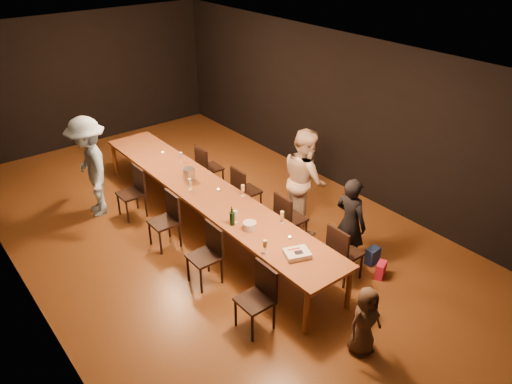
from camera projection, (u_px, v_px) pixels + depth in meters
ground at (209, 228)px, 8.77m from camera, size 10.00×10.00×0.00m
room_shell at (203, 116)px, 7.76m from camera, size 6.04×10.04×3.02m
table at (207, 193)px, 8.43m from camera, size 0.90×6.00×0.75m
chair_right_0 at (345, 252)px, 7.36m from camera, size 0.42×0.42×0.93m
chair_right_1 at (291, 218)px, 8.18m from camera, size 0.42×0.42×0.93m
chair_right_2 at (247, 190)px, 9.00m from camera, size 0.42×0.42×0.93m
chair_right_3 at (210, 167)px, 9.83m from camera, size 0.42×0.42×0.93m
chair_left_0 at (255, 300)px, 6.44m from camera, size 0.42×0.42×0.93m
chair_left_1 at (204, 256)px, 7.26m from camera, size 0.42×0.42×0.93m
chair_left_2 at (164, 222)px, 8.08m from camera, size 0.42×0.42×0.93m
chair_left_3 at (131, 193)px, 8.91m from camera, size 0.42×0.42×0.93m
woman_birthday at (350, 223)px, 7.53m from camera, size 0.39×0.57×1.50m
woman_tan at (305, 179)px, 8.43m from camera, size 0.98×1.08×1.81m
man_blue at (90, 167)px, 8.79m from camera, size 0.88×1.29×1.85m
child at (365, 321)px, 6.09m from camera, size 0.50×0.35×0.96m
gift_bag_red at (381, 270)px, 7.52m from camera, size 0.24×0.19×0.25m
gift_bag_blue at (373, 256)px, 7.82m from camera, size 0.23×0.16×0.27m
birthday_cake at (297, 254)px, 6.77m from camera, size 0.41×0.37×0.08m
plate_stack at (250, 226)px, 7.35m from camera, size 0.20×0.20×0.11m
champagne_bottle at (232, 215)px, 7.40m from camera, size 0.10×0.10×0.33m
ice_bucket at (189, 174)px, 8.68m from camera, size 0.28×0.28×0.23m
wineglass_0 at (265, 247)px, 6.81m from camera, size 0.06×0.06×0.21m
wineglass_1 at (282, 217)px, 7.46m from camera, size 0.06×0.06×0.21m
wineglass_2 at (236, 217)px, 7.49m from camera, size 0.06×0.06×0.21m
wineglass_3 at (243, 190)px, 8.20m from camera, size 0.06×0.06×0.21m
wineglass_4 at (190, 184)px, 8.39m from camera, size 0.06×0.06×0.21m
wineglass_5 at (181, 158)px, 9.31m from camera, size 0.06×0.06×0.21m
tealight_near at (290, 238)px, 7.15m from camera, size 0.05×0.05×0.03m
tealight_mid at (218, 190)px, 8.39m from camera, size 0.05×0.05×0.03m
tealight_far at (163, 153)px, 9.71m from camera, size 0.05×0.05×0.03m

